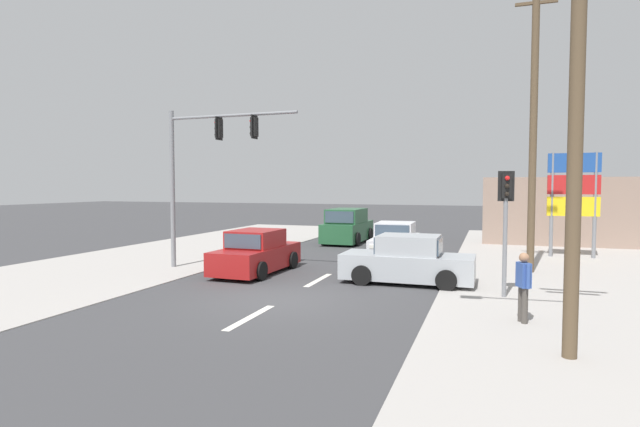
{
  "coord_description": "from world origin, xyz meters",
  "views": [
    {
      "loc": [
        5.4,
        -12.59,
        3.15
      ],
      "look_at": [
        -0.29,
        4.0,
        2.17
      ],
      "focal_mm": 28.0,
      "sensor_mm": 36.0,
      "label": 1
    }
  ],
  "objects_px": {
    "utility_pole_foreground_right": "(571,33)",
    "sedan_kerbside_parked": "(256,253)",
    "sedan_oncoming_mid": "(408,261)",
    "utility_pole_midground_right": "(534,117)",
    "sedan_crossing_left": "(395,242)",
    "traffic_signal_mast": "(201,159)",
    "pedestal_signal_right_kerb": "(506,212)",
    "suv_receding_far": "(347,227)",
    "shopping_plaza_sign": "(574,190)",
    "pedestrian_at_kerb": "(523,283)"
  },
  "relations": [
    {
      "from": "shopping_plaza_sign",
      "to": "sedan_crossing_left",
      "type": "relative_size",
      "value": 1.07
    },
    {
      "from": "sedan_crossing_left",
      "to": "pedestal_signal_right_kerb",
      "type": "bearing_deg",
      "value": -57.3
    },
    {
      "from": "utility_pole_midground_right",
      "to": "traffic_signal_mast",
      "type": "relative_size",
      "value": 1.78
    },
    {
      "from": "utility_pole_foreground_right",
      "to": "sedan_crossing_left",
      "type": "bearing_deg",
      "value": 114.08
    },
    {
      "from": "sedan_kerbside_parked",
      "to": "sedan_crossing_left",
      "type": "bearing_deg",
      "value": 52.55
    },
    {
      "from": "utility_pole_midground_right",
      "to": "sedan_kerbside_parked",
      "type": "bearing_deg",
      "value": -161.02
    },
    {
      "from": "shopping_plaza_sign",
      "to": "sedan_oncoming_mid",
      "type": "bearing_deg",
      "value": -126.24
    },
    {
      "from": "utility_pole_foreground_right",
      "to": "traffic_signal_mast",
      "type": "bearing_deg",
      "value": 151.19
    },
    {
      "from": "sedan_kerbside_parked",
      "to": "suv_receding_far",
      "type": "xyz_separation_m",
      "value": [
        0.52,
        10.24,
        0.18
      ]
    },
    {
      "from": "sedan_crossing_left",
      "to": "sedan_oncoming_mid",
      "type": "bearing_deg",
      "value": -75.59
    },
    {
      "from": "suv_receding_far",
      "to": "sedan_crossing_left",
      "type": "bearing_deg",
      "value": -54.11
    },
    {
      "from": "shopping_plaza_sign",
      "to": "sedan_kerbside_parked",
      "type": "distance_m",
      "value": 14.06
    },
    {
      "from": "sedan_oncoming_mid",
      "to": "sedan_crossing_left",
      "type": "bearing_deg",
      "value": 104.41
    },
    {
      "from": "sedan_crossing_left",
      "to": "traffic_signal_mast",
      "type": "bearing_deg",
      "value": -140.3
    },
    {
      "from": "pedestal_signal_right_kerb",
      "to": "sedan_kerbside_parked",
      "type": "xyz_separation_m",
      "value": [
        -8.4,
        1.4,
        -1.71
      ]
    },
    {
      "from": "utility_pole_midground_right",
      "to": "sedan_crossing_left",
      "type": "height_order",
      "value": "utility_pole_midground_right"
    },
    {
      "from": "utility_pole_foreground_right",
      "to": "sedan_oncoming_mid",
      "type": "distance_m",
      "value": 8.87
    },
    {
      "from": "traffic_signal_mast",
      "to": "shopping_plaza_sign",
      "type": "relative_size",
      "value": 1.3
    },
    {
      "from": "utility_pole_midground_right",
      "to": "pedestal_signal_right_kerb",
      "type": "relative_size",
      "value": 3.0
    },
    {
      "from": "pedestal_signal_right_kerb",
      "to": "shopping_plaza_sign",
      "type": "height_order",
      "value": "shopping_plaza_sign"
    },
    {
      "from": "sedan_kerbside_parked",
      "to": "suv_receding_far",
      "type": "bearing_deg",
      "value": 87.11
    },
    {
      "from": "traffic_signal_mast",
      "to": "pedestal_signal_right_kerb",
      "type": "distance_m",
      "value": 10.92
    },
    {
      "from": "traffic_signal_mast",
      "to": "sedan_oncoming_mid",
      "type": "height_order",
      "value": "traffic_signal_mast"
    },
    {
      "from": "traffic_signal_mast",
      "to": "pedestal_signal_right_kerb",
      "type": "height_order",
      "value": "traffic_signal_mast"
    },
    {
      "from": "utility_pole_foreground_right",
      "to": "sedan_oncoming_mid",
      "type": "height_order",
      "value": "utility_pole_foreground_right"
    },
    {
      "from": "shopping_plaza_sign",
      "to": "traffic_signal_mast",
      "type": "bearing_deg",
      "value": -150.12
    },
    {
      "from": "pedestal_signal_right_kerb",
      "to": "sedan_crossing_left",
      "type": "relative_size",
      "value": 0.83
    },
    {
      "from": "utility_pole_foreground_right",
      "to": "sedan_kerbside_parked",
      "type": "distance_m",
      "value": 12.34
    },
    {
      "from": "sedan_oncoming_mid",
      "to": "utility_pole_foreground_right",
      "type": "bearing_deg",
      "value": -58.37
    },
    {
      "from": "sedan_crossing_left",
      "to": "pedestrian_at_kerb",
      "type": "bearing_deg",
      "value": -63.61
    },
    {
      "from": "pedestal_signal_right_kerb",
      "to": "sedan_oncoming_mid",
      "type": "bearing_deg",
      "value": 156.9
    },
    {
      "from": "pedestal_signal_right_kerb",
      "to": "sedan_oncoming_mid",
      "type": "height_order",
      "value": "pedestal_signal_right_kerb"
    },
    {
      "from": "traffic_signal_mast",
      "to": "shopping_plaza_sign",
      "type": "bearing_deg",
      "value": 29.88
    },
    {
      "from": "sedan_crossing_left",
      "to": "suv_receding_far",
      "type": "height_order",
      "value": "suv_receding_far"
    },
    {
      "from": "sedan_crossing_left",
      "to": "pedestrian_at_kerb",
      "type": "relative_size",
      "value": 2.63
    },
    {
      "from": "pedestal_signal_right_kerb",
      "to": "suv_receding_far",
      "type": "relative_size",
      "value": 0.78
    },
    {
      "from": "utility_pole_midground_right",
      "to": "pedestrian_at_kerb",
      "type": "bearing_deg",
      "value": -95.13
    },
    {
      "from": "pedestal_signal_right_kerb",
      "to": "suv_receding_far",
      "type": "xyz_separation_m",
      "value": [
        -7.88,
        11.65,
        -1.53
      ]
    },
    {
      "from": "pedestal_signal_right_kerb",
      "to": "sedan_kerbside_parked",
      "type": "distance_m",
      "value": 8.68
    },
    {
      "from": "suv_receding_far",
      "to": "sedan_oncoming_mid",
      "type": "bearing_deg",
      "value": -64.47
    },
    {
      "from": "sedan_crossing_left",
      "to": "sedan_kerbside_parked",
      "type": "bearing_deg",
      "value": -127.45
    },
    {
      "from": "utility_pole_foreground_right",
      "to": "sedan_oncoming_mid",
      "type": "xyz_separation_m",
      "value": [
        -3.79,
        6.16,
        -5.13
      ]
    },
    {
      "from": "shopping_plaza_sign",
      "to": "sedan_crossing_left",
      "type": "xyz_separation_m",
      "value": [
        -7.32,
        -2.58,
        -2.28
      ]
    },
    {
      "from": "suv_receding_far",
      "to": "sedan_oncoming_mid",
      "type": "xyz_separation_m",
      "value": [
        4.97,
        -10.41,
        -0.18
      ]
    },
    {
      "from": "utility_pole_midground_right",
      "to": "suv_receding_far",
      "type": "xyz_separation_m",
      "value": [
        -8.87,
        7.01,
        -4.71
      ]
    },
    {
      "from": "traffic_signal_mast",
      "to": "sedan_crossing_left",
      "type": "relative_size",
      "value": 1.4
    },
    {
      "from": "traffic_signal_mast",
      "to": "pedestal_signal_right_kerb",
      "type": "xyz_separation_m",
      "value": [
        10.68,
        -1.44,
        -1.73
      ]
    },
    {
      "from": "utility_pole_midground_right",
      "to": "traffic_signal_mast",
      "type": "bearing_deg",
      "value": -164.73
    },
    {
      "from": "traffic_signal_mast",
      "to": "pedestal_signal_right_kerb",
      "type": "bearing_deg",
      "value": -7.7
    },
    {
      "from": "shopping_plaza_sign",
      "to": "pedestrian_at_kerb",
      "type": "height_order",
      "value": "shopping_plaza_sign"
    }
  ]
}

